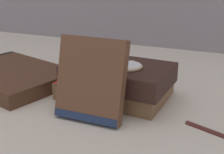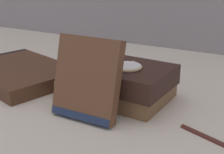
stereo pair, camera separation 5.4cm
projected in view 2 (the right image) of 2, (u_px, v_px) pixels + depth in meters
name	position (u px, v px, depth m)	size (l,w,h in m)	color
ground_plane	(86.00, 100.00, 0.58)	(3.00, 3.00, 0.00)	beige
book_flat_bottom	(114.00, 88.00, 0.59)	(0.20, 0.14, 0.03)	brown
book_flat_top	(117.00, 74.00, 0.57)	(0.19, 0.14, 0.04)	#331E19
book_side_left	(18.00, 72.00, 0.69)	(0.28, 0.23, 0.03)	#4C2D1E
book_leaning_front	(87.00, 82.00, 0.49)	(0.11, 0.05, 0.13)	brown
pocket_watch	(127.00, 67.00, 0.54)	(0.05, 0.06, 0.01)	silver
reading_glasses	(120.00, 73.00, 0.72)	(0.11, 0.07, 0.00)	#ADADB2
fountain_pen	(218.00, 140.00, 0.44)	(0.12, 0.05, 0.01)	#471E19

